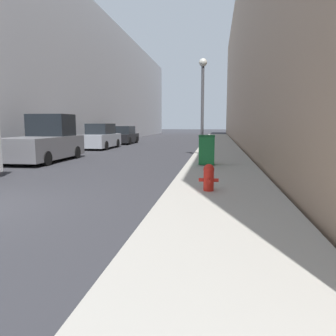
{
  "coord_description": "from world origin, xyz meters",
  "views": [
    {
      "loc": [
        5.45,
        -5.87,
        1.82
      ],
      "look_at": [
        2.24,
        15.89,
        -1.18
      ],
      "focal_mm": 35.0,
      "sensor_mm": 36.0,
      "label": 1
    }
  ],
  "objects_px": {
    "parked_sedan_far": "(124,136)",
    "lamppost": "(202,98)",
    "trash_bin": "(207,150)",
    "pickup_truck": "(45,142)",
    "fire_hydrant": "(209,177)",
    "parked_sedan_near": "(101,137)"
  },
  "relations": [
    {
      "from": "parked_sedan_far",
      "to": "lamppost",
      "type": "bearing_deg",
      "value": -55.2
    },
    {
      "from": "trash_bin",
      "to": "parked_sedan_far",
      "type": "xyz_separation_m",
      "value": [
        -7.88,
        15.3,
        -0.03
      ]
    },
    {
      "from": "trash_bin",
      "to": "lamppost",
      "type": "relative_size",
      "value": 0.24
    },
    {
      "from": "pickup_truck",
      "to": "parked_sedan_far",
      "type": "xyz_separation_m",
      "value": [
        -0.02,
        13.98,
        -0.2
      ]
    },
    {
      "from": "fire_hydrant",
      "to": "trash_bin",
      "type": "relative_size",
      "value": 0.56
    },
    {
      "from": "fire_hydrant",
      "to": "parked_sedan_far",
      "type": "xyz_separation_m",
      "value": [
        -8.09,
        20.64,
        0.24
      ]
    },
    {
      "from": "fire_hydrant",
      "to": "trash_bin",
      "type": "distance_m",
      "value": 5.35
    },
    {
      "from": "fire_hydrant",
      "to": "pickup_truck",
      "type": "relative_size",
      "value": 0.14
    },
    {
      "from": "pickup_truck",
      "to": "parked_sedan_near",
      "type": "relative_size",
      "value": 1.11
    },
    {
      "from": "parked_sedan_far",
      "to": "pickup_truck",
      "type": "bearing_deg",
      "value": -89.92
    },
    {
      "from": "trash_bin",
      "to": "parked_sedan_far",
      "type": "height_order",
      "value": "parked_sedan_far"
    },
    {
      "from": "lamppost",
      "to": "parked_sedan_near",
      "type": "distance_m",
      "value": 9.22
    },
    {
      "from": "fire_hydrant",
      "to": "trash_bin",
      "type": "xyz_separation_m",
      "value": [
        -0.21,
        5.34,
        0.27
      ]
    },
    {
      "from": "fire_hydrant",
      "to": "parked_sedan_near",
      "type": "relative_size",
      "value": 0.15
    },
    {
      "from": "trash_bin",
      "to": "pickup_truck",
      "type": "relative_size",
      "value": 0.25
    },
    {
      "from": "lamppost",
      "to": "pickup_truck",
      "type": "relative_size",
      "value": 1.04
    },
    {
      "from": "lamppost",
      "to": "parked_sedan_far",
      "type": "relative_size",
      "value": 1.22
    },
    {
      "from": "parked_sedan_near",
      "to": "fire_hydrant",
      "type": "bearing_deg",
      "value": -60.98
    },
    {
      "from": "pickup_truck",
      "to": "parked_sedan_far",
      "type": "distance_m",
      "value": 13.98
    },
    {
      "from": "lamppost",
      "to": "pickup_truck",
      "type": "height_order",
      "value": "lamppost"
    },
    {
      "from": "lamppost",
      "to": "parked_sedan_near",
      "type": "relative_size",
      "value": 1.15
    },
    {
      "from": "fire_hydrant",
      "to": "parked_sedan_far",
      "type": "height_order",
      "value": "parked_sedan_far"
    }
  ]
}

